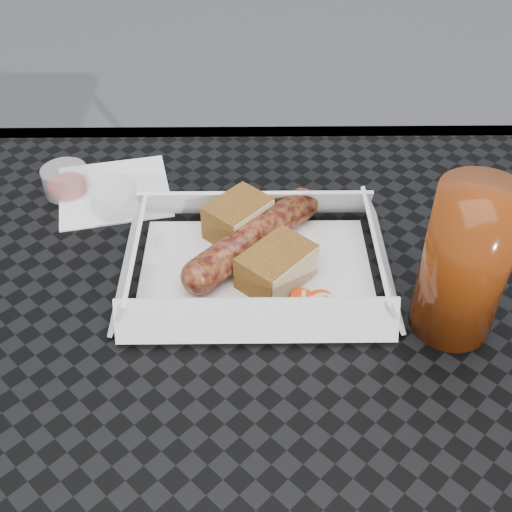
% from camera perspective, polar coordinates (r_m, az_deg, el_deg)
% --- Properties ---
extents(patio_table, '(0.80, 0.80, 0.74)m').
position_cam_1_polar(patio_table, '(0.60, -4.72, -15.06)').
color(patio_table, black).
rests_on(patio_table, ground).
extents(food_tray, '(0.22, 0.15, 0.00)m').
position_cam_1_polar(food_tray, '(0.62, -0.01, -1.34)').
color(food_tray, white).
rests_on(food_tray, patio_table).
extents(bratwurst, '(0.13, 0.14, 0.03)m').
position_cam_1_polar(bratwurst, '(0.62, -0.20, 1.61)').
color(bratwurst, brown).
rests_on(bratwurst, food_tray).
extents(bread_near, '(0.07, 0.07, 0.04)m').
position_cam_1_polar(bread_near, '(0.64, -1.61, 3.38)').
color(bread_near, brown).
rests_on(bread_near, food_tray).
extents(bread_far, '(0.08, 0.08, 0.03)m').
position_cam_1_polar(bread_far, '(0.59, 1.82, -0.92)').
color(bread_far, brown).
rests_on(bread_far, food_tray).
extents(veg_garnish, '(0.03, 0.03, 0.00)m').
position_cam_1_polar(veg_garnish, '(0.58, 5.43, -4.69)').
color(veg_garnish, '#F3360A').
rests_on(veg_garnish, food_tray).
extents(napkin, '(0.14, 0.14, 0.00)m').
position_cam_1_polar(napkin, '(0.74, -12.48, 5.66)').
color(napkin, white).
rests_on(napkin, patio_table).
extents(condiment_cup_sauce, '(0.05, 0.05, 0.03)m').
position_cam_1_polar(condiment_cup_sauce, '(0.74, -16.55, 6.44)').
color(condiment_cup_sauce, maroon).
rests_on(condiment_cup_sauce, patio_table).
extents(condiment_cup_empty, '(0.05, 0.05, 0.03)m').
position_cam_1_polar(condiment_cup_empty, '(0.70, -12.47, 4.98)').
color(condiment_cup_empty, silver).
rests_on(condiment_cup_empty, patio_table).
extents(drink_glass, '(0.07, 0.07, 0.14)m').
position_cam_1_polar(drink_glass, '(0.55, 18.10, -0.62)').
color(drink_glass, '#632408').
rests_on(drink_glass, patio_table).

